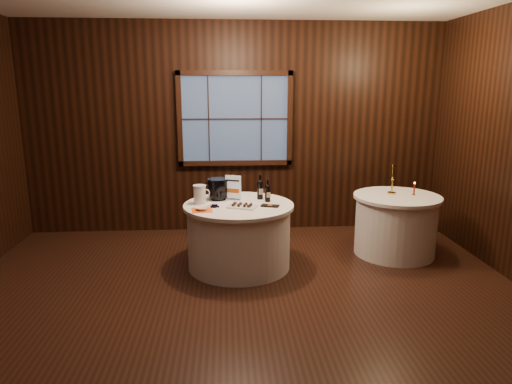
{
  "coord_description": "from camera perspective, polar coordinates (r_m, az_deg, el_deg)",
  "views": [
    {
      "loc": [
        -0.14,
        -4.12,
        2.1
      ],
      "look_at": [
        0.2,
        0.9,
        0.93
      ],
      "focal_mm": 32.0,
      "sensor_mm": 36.0,
      "label": 1
    }
  ],
  "objects": [
    {
      "name": "sign_stand",
      "position": [
        5.44,
        -2.82,
        0.06
      ],
      "size": [
        0.19,
        0.14,
        0.32
      ],
      "rotation": [
        0.0,
        0.0,
        -0.34
      ],
      "color": "silver",
      "rests_on": "main_table"
    },
    {
      "name": "grape_bunch",
      "position": [
        5.16,
        -5.19,
        -1.72
      ],
      "size": [
        0.16,
        0.08,
        0.04
      ],
      "rotation": [
        0.0,
        0.0,
        -0.21
      ],
      "color": "black",
      "rests_on": "main_table"
    },
    {
      "name": "back_wall",
      "position": [
        6.63,
        -2.63,
        8.23
      ],
      "size": [
        6.0,
        0.1,
        3.0
      ],
      "color": "black",
      "rests_on": "ground"
    },
    {
      "name": "port_bottle_left",
      "position": [
        5.5,
        0.51,
        0.49
      ],
      "size": [
        0.07,
        0.08,
        0.31
      ],
      "rotation": [
        0.0,
        0.0,
        0.26
      ],
      "color": "black",
      "rests_on": "main_table"
    },
    {
      "name": "side_table",
      "position": [
        6.07,
        17.02,
        -3.91
      ],
      "size": [
        1.08,
        1.08,
        0.77
      ],
      "color": "white",
      "rests_on": "ground"
    },
    {
      "name": "main_table",
      "position": [
        5.4,
        -2.15,
        -5.45
      ],
      "size": [
        1.28,
        1.28,
        0.77
      ],
      "color": "white",
      "rests_on": "ground"
    },
    {
      "name": "chocolate_box",
      "position": [
        5.18,
        1.77,
        -1.73
      ],
      "size": [
        0.22,
        0.16,
        0.02
      ],
      "primitive_type": "cube",
      "rotation": [
        0.0,
        0.0,
        -0.33
      ],
      "color": "black",
      "rests_on": "main_table"
    },
    {
      "name": "orange_napkin",
      "position": [
        5.06,
        -6.77,
        -2.27
      ],
      "size": [
        0.25,
        0.25,
        0.0
      ],
      "primitive_type": "cube",
      "rotation": [
        0.0,
        0.0,
        0.11
      ],
      "color": "#F55A14",
      "rests_on": "main_table"
    },
    {
      "name": "ice_bucket",
      "position": [
        5.49,
        -4.76,
        0.43
      ],
      "size": [
        0.25,
        0.25,
        0.25
      ],
      "color": "black",
      "rests_on": "main_table"
    },
    {
      "name": "red_candle",
      "position": [
        6.04,
        19.16,
        0.24
      ],
      "size": [
        0.05,
        0.05,
        0.17
      ],
      "color": "gold",
      "rests_on": "side_table"
    },
    {
      "name": "port_bottle_right",
      "position": [
        5.37,
        1.46,
        0.03
      ],
      "size": [
        0.07,
        0.07,
        0.28
      ],
      "rotation": [
        0.0,
        0.0,
        0.27
      ],
      "color": "black",
      "rests_on": "main_table"
    },
    {
      "name": "glass_pitcher",
      "position": [
        5.33,
        -7.03,
        -0.29
      ],
      "size": [
        0.2,
        0.15,
        0.22
      ],
      "rotation": [
        0.0,
        0.0,
        0.36
      ],
      "color": "white",
      "rests_on": "main_table"
    },
    {
      "name": "ground",
      "position": [
        4.63,
        -1.72,
        -13.95
      ],
      "size": [
        6.0,
        6.0,
        0.0
      ],
      "primitive_type": "plane",
      "color": "black",
      "rests_on": "ground"
    },
    {
      "name": "brass_candlestick",
      "position": [
        6.02,
        16.67,
        1.06
      ],
      "size": [
        0.11,
        0.11,
        0.38
      ],
      "color": "gold",
      "rests_on": "side_table"
    },
    {
      "name": "chocolate_plate",
      "position": [
        5.14,
        -1.72,
        -1.74
      ],
      "size": [
        0.37,
        0.31,
        0.05
      ],
      "rotation": [
        0.0,
        0.0,
        -0.38
      ],
      "color": "white",
      "rests_on": "main_table"
    },
    {
      "name": "cracker_bowl",
      "position": [
        5.05,
        -6.77,
        -2.06
      ],
      "size": [
        0.16,
        0.16,
        0.03
      ],
      "primitive_type": "imported",
      "rotation": [
        0.0,
        0.0,
        -0.21
      ],
      "color": "white",
      "rests_on": "orange_napkin"
    }
  ]
}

